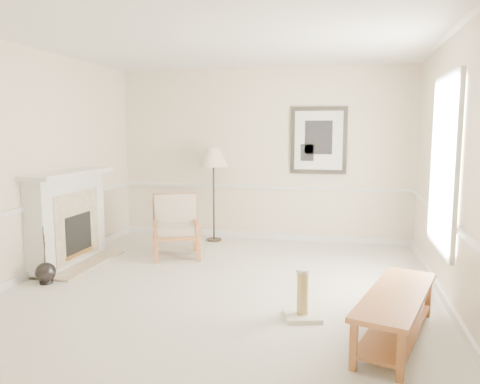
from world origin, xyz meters
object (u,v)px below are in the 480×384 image
bench (396,308)px  scratching_post (302,303)px  floor_vase (46,273)px  armchair (176,223)px  floor_lamp (213,160)px

bench → scratching_post: bearing=159.3°
floor_vase → bench: size_ratio=0.44×
bench → scratching_post: scratching_post is taller
armchair → scratching_post: bearing=-66.7°
floor_vase → armchair: 1.99m
scratching_post → armchair: bearing=136.0°
floor_vase → floor_lamp: floor_lamp is taller
armchair → floor_lamp: 1.38m
bench → scratching_post: size_ratio=3.22×
floor_vase → bench: (4.01, -0.70, 0.16)m
floor_vase → floor_lamp: bearing=62.2°
floor_vase → bench: bearing=-9.9°
floor_lamp → bench: floor_lamp is taller
floor_lamp → scratching_post: size_ratio=3.14×
floor_lamp → bench: size_ratio=0.98×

